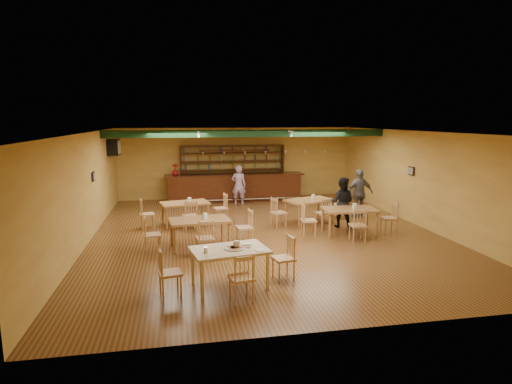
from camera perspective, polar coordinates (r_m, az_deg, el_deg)
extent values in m
plane|color=#523117|center=(12.71, 1.23, -5.55)|extent=(12.00, 12.00, 0.00)
cube|color=black|center=(15.01, -0.93, 7.93)|extent=(10.00, 0.30, 0.25)
cube|color=silver|center=(15.42, -7.98, 8.14)|extent=(0.05, 2.50, 0.05)
cube|color=silver|center=(15.89, 3.74, 8.27)|extent=(0.05, 2.50, 0.05)
cube|color=silver|center=(16.39, -18.65, 5.76)|extent=(0.34, 0.70, 0.48)
cube|color=black|center=(13.33, -21.10, 1.97)|extent=(0.04, 0.34, 0.28)
cube|color=black|center=(14.66, 20.24, 2.68)|extent=(0.04, 0.34, 0.28)
cube|color=#38140B|center=(17.52, -2.88, 0.62)|extent=(5.72, 0.85, 1.13)
cube|color=#38140B|center=(18.06, -3.16, 2.74)|extent=(4.43, 0.40, 2.28)
imported|color=maroon|center=(17.26, -10.87, 2.97)|extent=(0.33, 0.33, 0.46)
cube|color=#A06E39|center=(13.75, -9.54, -2.91)|extent=(1.63, 1.16, 0.74)
cube|color=#A06E39|center=(14.05, 7.21, -2.54)|extent=(1.73, 1.36, 0.76)
cube|color=#A06E39|center=(11.30, -7.59, -5.57)|extent=(1.66, 1.12, 0.78)
cube|color=#A06E39|center=(12.78, 12.47, -3.89)|extent=(1.61, 1.04, 0.78)
cube|color=beige|center=(8.69, -3.59, -10.18)|extent=(1.65, 1.22, 0.80)
cylinder|color=silver|center=(8.58, -2.90, -7.58)|extent=(0.45, 0.45, 0.01)
cylinder|color=#EAE5C6|center=(8.36, -6.79, -7.77)|extent=(0.09, 0.09, 0.11)
cube|color=white|center=(8.81, -1.36, -7.04)|extent=(0.20, 0.15, 0.03)
cube|color=silver|center=(8.64, -1.89, -7.36)|extent=(0.31, 0.26, 0.00)
cylinder|color=white|center=(8.45, 0.56, -7.85)|extent=(0.26, 0.26, 0.01)
imported|color=#7F4596|center=(16.69, -2.35, 0.93)|extent=(0.65, 0.51, 1.58)
imported|color=black|center=(13.49, 11.52, -1.37)|extent=(0.97, 0.91, 1.59)
imported|color=slate|center=(14.96, 13.80, -0.18)|extent=(1.00, 0.44, 1.68)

